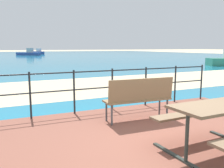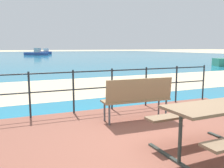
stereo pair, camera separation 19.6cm
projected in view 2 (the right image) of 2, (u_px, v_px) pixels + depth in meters
The scene contains 9 objects.
ground_plane at pixel (171, 148), 3.92m from camera, with size 240.00×240.00×0.00m, color beige.
patio_paving at pixel (171, 147), 3.91m from camera, with size 6.40×5.20×0.06m, color brown.
sea_water at pixel (25, 57), 40.36m from camera, with size 90.00×90.00×0.01m, color teal.
beach_strip at pixel (73, 87), 9.87m from camera, with size 54.00×4.94×0.01m, color beige.
picnic_table at pixel (216, 117), 3.44m from camera, with size 1.56×1.45×0.75m.
park_bench at pixel (138, 96), 5.10m from camera, with size 1.50×0.47×0.92m.
railing_fence at pixel (112, 84), 6.06m from camera, with size 5.94×0.04×1.03m.
boat_mid at pixel (46, 52), 54.40m from camera, with size 2.15×4.28×1.27m.
boat_far at pixel (36, 53), 46.52m from camera, with size 4.51×4.19×1.39m.
Camera 2 is at (-2.32, -3.05, 1.63)m, focal length 38.89 mm.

